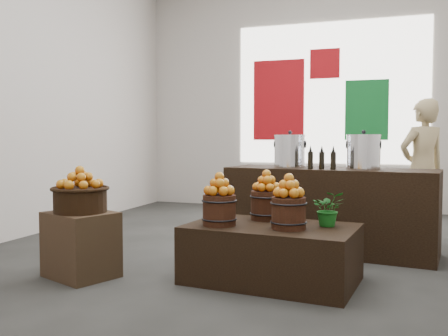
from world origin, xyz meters
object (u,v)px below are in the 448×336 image
(shopper, at_px, (422,168))
(crate, at_px, (81,245))
(display_table, at_px, (271,253))
(counter, at_px, (329,210))
(stock_pot_center, at_px, (363,153))
(wicker_basket, at_px, (80,200))
(stock_pot_left, at_px, (290,152))

(shopper, bearing_deg, crate, 10.02)
(crate, height_order, display_table, crate)
(counter, height_order, stock_pot_center, stock_pot_center)
(wicker_basket, relative_size, stock_pot_center, 1.35)
(stock_pot_left, xyz_separation_m, shopper, (1.44, 1.15, -0.22))
(display_table, xyz_separation_m, stock_pot_center, (0.67, 1.28, 0.83))
(wicker_basket, bearing_deg, stock_pot_center, 36.05)
(wicker_basket, height_order, display_table, wicker_basket)
(wicker_basket, height_order, stock_pot_left, stock_pot_left)
(counter, xyz_separation_m, stock_pot_left, (-0.45, 0.06, 0.62))
(wicker_basket, xyz_separation_m, display_table, (1.63, 0.40, -0.44))
(crate, bearing_deg, stock_pot_center, 36.05)
(display_table, relative_size, stock_pot_left, 4.12)
(display_table, bearing_deg, stock_pot_center, 67.90)
(counter, bearing_deg, wicker_basket, -131.18)
(counter, bearing_deg, shopper, 58.15)
(crate, xyz_separation_m, shopper, (2.94, 2.93, 0.57))
(counter, relative_size, shopper, 1.29)
(stock_pot_left, bearing_deg, display_table, -84.91)
(crate, xyz_separation_m, display_table, (1.63, 0.40, -0.04))
(crate, relative_size, display_table, 0.41)
(wicker_basket, distance_m, shopper, 4.16)
(wicker_basket, distance_m, stock_pot_left, 2.37)
(stock_pot_left, height_order, stock_pot_center, same)
(crate, bearing_deg, display_table, 13.77)
(crate, xyz_separation_m, stock_pot_left, (1.51, 1.78, 0.79))
(counter, bearing_deg, crate, -131.18)
(display_table, distance_m, stock_pot_left, 1.62)
(wicker_basket, height_order, counter, counter)
(stock_pot_left, bearing_deg, shopper, 38.66)
(wicker_basket, bearing_deg, crate, 0.00)
(crate, relative_size, shopper, 0.34)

